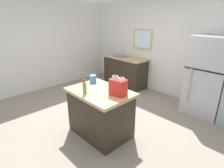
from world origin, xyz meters
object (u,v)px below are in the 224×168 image
at_px(shopping_bag, 118,87).
at_px(small_box, 93,79).
at_px(refrigerator, 207,77).
at_px(bottle, 85,87).
at_px(kitchen_island, 100,112).

relative_size(shopping_bag, small_box, 2.17).
xyz_separation_m(refrigerator, shopping_bag, (-0.67, -2.13, 0.15)).
bearing_deg(bottle, kitchen_island, 74.35).
distance_m(refrigerator, bottle, 2.73).
bearing_deg(shopping_bag, small_box, 173.90).
xyz_separation_m(kitchen_island, bottle, (-0.08, -0.27, 0.55)).
height_order(kitchen_island, refrigerator, refrigerator).
bearing_deg(shopping_bag, bottle, -139.18).
distance_m(shopping_bag, small_box, 0.79).
distance_m(kitchen_island, refrigerator, 2.49).
bearing_deg(shopping_bag, refrigerator, 72.64).
xyz_separation_m(refrigerator, small_box, (-1.45, -2.04, 0.08)).
bearing_deg(small_box, refrigerator, 54.65).
xyz_separation_m(kitchen_island, refrigerator, (1.02, 2.23, 0.43)).
bearing_deg(kitchen_island, bottle, -105.65).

